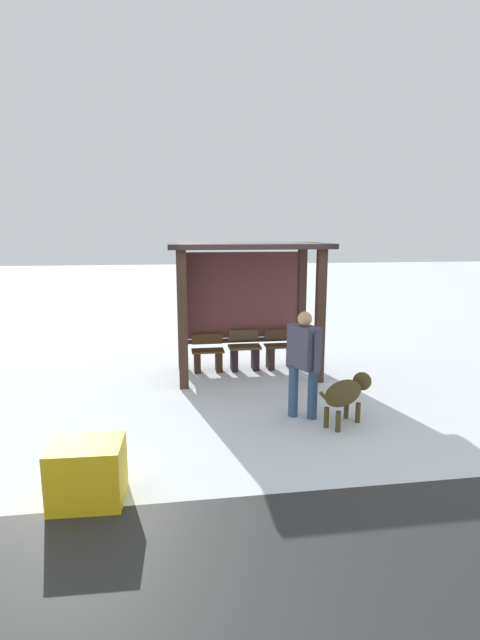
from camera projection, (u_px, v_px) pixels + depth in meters
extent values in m
plane|color=white|center=(247.00, 374.00, 8.72)|extent=(60.00, 60.00, 0.00)
cube|color=#3C291F|center=(183.00, 321.00, 7.74)|extent=(0.15, 0.15, 2.36)
cube|color=#3C291F|center=(320.00, 317.00, 8.08)|extent=(0.15, 0.15, 2.36)
cube|color=#3C291F|center=(181.00, 309.00, 8.91)|extent=(0.15, 0.15, 2.36)
cube|color=#3C291F|center=(301.00, 306.00, 9.25)|extent=(0.15, 0.15, 2.36)
cube|color=black|center=(247.00, 246.00, 8.26)|extent=(2.82, 1.63, 0.09)
cube|color=brown|center=(242.00, 295.00, 9.03)|extent=(2.24, 0.08, 1.68)
cube|color=#3C291F|center=(243.00, 340.00, 9.18)|extent=(2.24, 0.06, 0.08)
cube|color=brown|center=(181.00, 299.00, 8.48)|extent=(0.08, 0.66, 1.68)
cube|color=#533A1F|center=(208.00, 351.00, 8.83)|extent=(0.61, 0.35, 0.03)
cube|color=#533A1F|center=(207.00, 339.00, 8.95)|extent=(0.58, 0.04, 0.20)
cube|color=#302115|center=(219.00, 361.00, 8.90)|extent=(0.12, 0.30, 0.39)
cube|color=#302115|center=(197.00, 362.00, 8.84)|extent=(0.12, 0.30, 0.39)
cube|color=brown|center=(245.00, 347.00, 8.92)|extent=(0.61, 0.36, 0.05)
cube|color=brown|center=(243.00, 335.00, 9.04)|extent=(0.58, 0.04, 0.20)
cube|color=black|center=(255.00, 359.00, 9.00)|extent=(0.12, 0.30, 0.44)
cube|color=black|center=(234.00, 359.00, 8.94)|extent=(0.12, 0.30, 0.44)
cube|color=#483123|center=(281.00, 346.00, 9.03)|extent=(0.61, 0.35, 0.03)
cube|color=#483123|center=(279.00, 334.00, 9.14)|extent=(0.58, 0.04, 0.20)
cube|color=#2F201D|center=(291.00, 357.00, 9.10)|extent=(0.12, 0.30, 0.44)
cube|color=#2F201D|center=(270.00, 358.00, 9.04)|extent=(0.12, 0.30, 0.44)
cube|color=#414052|center=(304.00, 347.00, 6.51)|extent=(0.42, 0.54, 0.60)
sphere|color=tan|center=(305.00, 319.00, 6.44)|extent=(0.20, 0.20, 0.20)
cylinder|color=#324D6E|center=(313.00, 393.00, 6.60)|extent=(0.18, 0.18, 0.76)
cylinder|color=#324D6E|center=(293.00, 391.00, 6.69)|extent=(0.18, 0.18, 0.76)
cylinder|color=#414052|center=(317.00, 353.00, 6.28)|extent=(0.12, 0.12, 0.54)
cylinder|color=#414052|center=(292.00, 345.00, 6.76)|extent=(0.12, 0.12, 0.54)
ellipsoid|color=#463B1C|center=(343.00, 393.00, 6.36)|extent=(0.78, 0.67, 0.35)
sphere|color=#463B1C|center=(362.00, 381.00, 6.64)|extent=(0.27, 0.27, 0.27)
cylinder|color=#463B1C|center=(324.00, 397.00, 6.07)|extent=(0.19, 0.15, 0.18)
cylinder|color=#463B1C|center=(358.00, 413.00, 6.50)|extent=(0.07, 0.07, 0.29)
cylinder|color=#463B1C|center=(346.00, 409.00, 6.64)|extent=(0.07, 0.07, 0.29)
cylinder|color=#463B1C|center=(338.00, 422.00, 6.20)|extent=(0.07, 0.07, 0.29)
cylinder|color=#463B1C|center=(326.00, 417.00, 6.34)|extent=(0.07, 0.07, 0.29)
cube|color=yellow|center=(88.00, 473.00, 4.57)|extent=(0.72, 0.59, 0.62)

